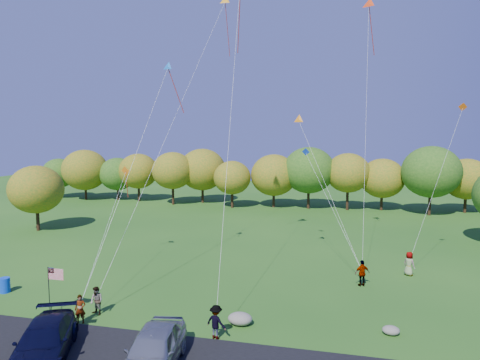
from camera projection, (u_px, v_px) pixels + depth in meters
The scene contains 14 objects.
ground at pixel (163, 325), 23.06m from camera, with size 140.00×140.00×0.00m, color #235518.
treeline at pixel (269, 175), 57.66m from camera, with size 75.96×28.32×8.29m.
minivan_navy at pixel (44, 342), 19.40m from camera, with size 2.28×5.62×1.63m, color black.
minivan_silver at pixel (154, 350), 18.48m from camera, with size 2.15×5.33×1.82m, color #96999F.
flyer_a at pixel (80, 309), 23.21m from camera, with size 0.58×0.38×1.58m, color #4C4C59.
flyer_b at pixel (97, 301), 24.30m from camera, with size 0.79×0.61×1.62m, color #4C4C59.
flyer_c at pixel (216, 322), 21.46m from camera, with size 1.12×0.64×1.73m, color #4C4C59.
flyer_d at pixel (362, 273), 28.87m from camera, with size 1.05×0.44×1.79m, color #4C4C59.
flyer_e at pixel (409, 264), 31.03m from camera, with size 0.85×0.56×1.75m, color #4C4C59.
trash_barrel at pixel (5, 285), 27.75m from camera, with size 0.64×0.64×0.97m, color blue.
flag_assembly at pixel (53, 279), 24.27m from camera, with size 1.01×0.66×2.74m.
boulder_near at pixel (240, 319), 23.07m from camera, with size 1.34×1.05×0.67m, color gray.
boulder_far at pixel (391, 330), 21.94m from camera, with size 0.88×0.73×0.46m, color gray.
kites_aloft at pixel (264, 23), 32.53m from camera, with size 25.43×10.78×15.78m.
Camera 1 is at (9.08, -20.54, 10.31)m, focal length 32.00 mm.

